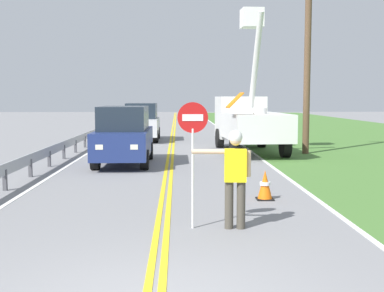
# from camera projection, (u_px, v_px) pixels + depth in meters

# --- Properties ---
(centerline_yellow_left) EXTENTS (0.11, 110.00, 0.01)m
(centerline_yellow_left) POSITION_uv_depth(u_px,v_px,m) (170.00, 145.00, 25.67)
(centerline_yellow_left) COLOR yellow
(centerline_yellow_left) RESTS_ON ground
(centerline_yellow_right) EXTENTS (0.11, 110.00, 0.01)m
(centerline_yellow_right) POSITION_uv_depth(u_px,v_px,m) (173.00, 145.00, 25.67)
(centerline_yellow_right) COLOR yellow
(centerline_yellow_right) RESTS_ON ground
(edge_line_right) EXTENTS (0.12, 110.00, 0.01)m
(edge_line_right) POSITION_uv_depth(u_px,v_px,m) (242.00, 145.00, 25.77)
(edge_line_right) COLOR silver
(edge_line_right) RESTS_ON ground
(edge_line_left) EXTENTS (0.12, 110.00, 0.01)m
(edge_line_left) POSITION_uv_depth(u_px,v_px,m) (101.00, 145.00, 25.57)
(edge_line_left) COLOR silver
(edge_line_left) RESTS_ON ground
(flagger_worker) EXTENTS (1.09, 0.27, 1.83)m
(flagger_worker) POSITION_uv_depth(u_px,v_px,m) (235.00, 173.00, 9.25)
(flagger_worker) COLOR #474238
(flagger_worker) RESTS_ON ground
(stop_sign_paddle) EXTENTS (0.56, 0.04, 2.33)m
(stop_sign_paddle) POSITION_uv_depth(u_px,v_px,m) (193.00, 136.00, 9.22)
(stop_sign_paddle) COLOR silver
(stop_sign_paddle) RESTS_ON ground
(utility_bucket_truck) EXTENTS (2.69, 6.92, 6.20)m
(utility_bucket_truck) POSITION_uv_depth(u_px,v_px,m) (248.00, 119.00, 22.67)
(utility_bucket_truck) COLOR white
(utility_bucket_truck) RESTS_ON ground
(oncoming_suv_nearest) EXTENTS (1.92, 4.61, 2.10)m
(oncoming_suv_nearest) POSITION_uv_depth(u_px,v_px,m) (124.00, 135.00, 18.27)
(oncoming_suv_nearest) COLOR navy
(oncoming_suv_nearest) RESTS_ON ground
(oncoming_suv_second) EXTENTS (1.94, 4.62, 2.10)m
(oncoming_suv_second) POSITION_uv_depth(u_px,v_px,m) (142.00, 122.00, 28.35)
(oncoming_suv_second) COLOR silver
(oncoming_suv_second) RESTS_ON ground
(utility_pole_near) EXTENTS (1.80, 0.28, 8.54)m
(utility_pole_near) POSITION_uv_depth(u_px,v_px,m) (308.00, 49.00, 21.44)
(utility_pole_near) COLOR brown
(utility_pole_near) RESTS_ON ground
(traffic_cone_lead) EXTENTS (0.40, 0.40, 0.70)m
(traffic_cone_lead) POSITION_uv_depth(u_px,v_px,m) (265.00, 186.00, 11.98)
(traffic_cone_lead) COLOR orange
(traffic_cone_lead) RESTS_ON ground
(guardrail_left_shoulder) EXTENTS (0.10, 32.00, 0.71)m
(guardrail_left_shoulder) POSITION_uv_depth(u_px,v_px,m) (70.00, 143.00, 21.09)
(guardrail_left_shoulder) COLOR #9EA0A3
(guardrail_left_shoulder) RESTS_ON ground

